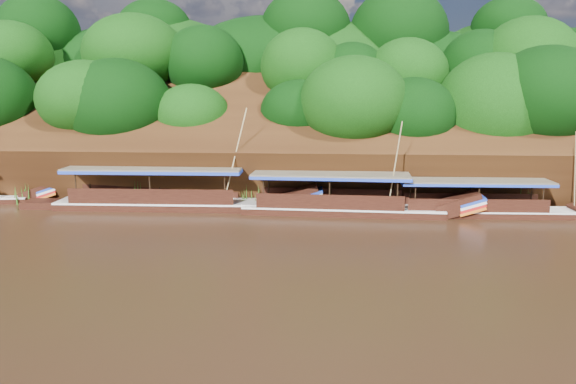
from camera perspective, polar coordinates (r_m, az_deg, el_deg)
name	(u,v)px	position (r m, az deg, el deg)	size (l,w,h in m)	color
ground	(329,246)	(28.33, 4.18, -5.52)	(160.00, 160.00, 0.00)	black
riverbank	(330,156)	(50.31, 4.26, 3.69)	(120.00, 30.06, 19.40)	black
boat_0	(497,208)	(37.09, 20.50, -1.53)	(13.86, 2.54, 5.74)	black
boat_1	(355,205)	(35.48, 6.79, -1.33)	(14.93, 3.08, 6.37)	black
boat_2	(183,200)	(37.44, -10.66, -0.76)	(17.49, 3.07, 7.10)	black
reeds	(277,194)	(37.51, -1.08, -0.23)	(50.45, 2.38, 1.87)	#2B5A16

